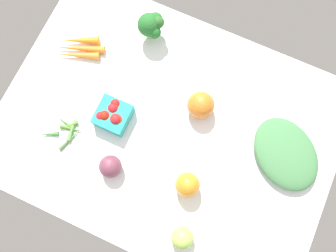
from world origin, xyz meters
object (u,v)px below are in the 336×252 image
object	(u,v)px
bell_pepper_orange	(187,185)
red_onion_center	(110,166)
leafy_greens_clump	(286,154)
heirloom_tomato_orange	(201,105)
carrot_bunch	(79,48)
okra_pile	(67,130)
heirloom_tomato_green	(182,238)
berry_basket	(113,115)
broccoli_head	(151,25)

from	to	relation	value
bell_pepper_orange	red_onion_center	world-z (taller)	bell_pepper_orange
leafy_greens_clump	red_onion_center	bearing A→B (deg)	28.66
leafy_greens_clump	heirloom_tomato_orange	bearing A→B (deg)	-5.47
carrot_bunch	okra_pile	bearing A→B (deg)	109.61
heirloom_tomato_orange	heirloom_tomato_green	distance (cm)	38.92
okra_pile	carrot_bunch	world-z (taller)	carrot_bunch
bell_pepper_orange	red_onion_center	size ratio (longest dim) A/B	1.29
leafy_greens_clump	berry_basket	bearing A→B (deg)	11.61
bell_pepper_orange	broccoli_head	xyz separation A→B (cm)	(30.18, -40.37, 1.97)
berry_basket	leafy_greens_clump	bearing A→B (deg)	-168.39
heirloom_tomato_orange	broccoli_head	bearing A→B (deg)	-34.78
leafy_greens_clump	broccoli_head	bearing A→B (deg)	-20.22
broccoli_head	leafy_greens_clump	bearing A→B (deg)	159.78
heirloom_tomato_green	leafy_greens_clump	distance (cm)	39.43
carrot_bunch	heirloom_tomato_orange	world-z (taller)	heirloom_tomato_orange
carrot_bunch	bell_pepper_orange	size ratio (longest dim) A/B	1.90
carrot_bunch	heirloom_tomato_green	size ratio (longest dim) A/B	2.55
bell_pepper_orange	red_onion_center	bearing A→B (deg)	11.12
carrot_bunch	leafy_greens_clump	distance (cm)	73.18
heirloom_tomato_orange	broccoli_head	world-z (taller)	broccoli_head
berry_basket	red_onion_center	size ratio (longest dim) A/B	1.45
bell_pepper_orange	red_onion_center	xyz separation A→B (cm)	(22.71, 4.46, -1.00)
carrot_bunch	heirloom_tomato_orange	distance (cm)	44.02
carrot_bunch	leafy_greens_clump	bearing A→B (deg)	175.94
carrot_bunch	leafy_greens_clump	xyz separation A→B (cm)	(-72.99, 5.18, 1.07)
bell_pepper_orange	broccoli_head	bearing A→B (deg)	-53.22
berry_basket	heirloom_tomato_green	xyz separation A→B (cm)	(-33.67, 23.94, 0.15)
red_onion_center	broccoli_head	distance (cm)	45.55
heirloom_tomato_green	leafy_greens_clump	xyz separation A→B (cm)	(-18.71, -34.70, -0.88)
berry_basket	red_onion_center	distance (cm)	15.74
okra_pile	heirloom_tomato_orange	world-z (taller)	heirloom_tomato_orange
bell_pepper_orange	broccoli_head	distance (cm)	50.44
okra_pile	red_onion_center	bearing A→B (deg)	165.38
okra_pile	carrot_bunch	bearing A→B (deg)	-70.39
berry_basket	broccoli_head	bearing A→B (deg)	-87.97
bell_pepper_orange	leafy_greens_clump	xyz separation A→B (cm)	(-23.29, -20.67, -1.99)
broccoli_head	berry_basket	bearing A→B (deg)	92.03
okra_pile	berry_basket	xyz separation A→B (cm)	(-11.46, -9.72, 2.43)
broccoli_head	okra_pile	bearing A→B (deg)	75.52
carrot_bunch	red_onion_center	size ratio (longest dim) A/B	2.46
heirloom_tomato_orange	berry_basket	size ratio (longest dim) A/B	0.86
red_onion_center	heirloom_tomato_green	bearing A→B (deg)	160.69
berry_basket	heirloom_tomato_orange	bearing A→B (deg)	-149.77
carrot_bunch	broccoli_head	distance (cm)	24.84
heirloom_tomato_green	broccoli_head	size ratio (longest dim) A/B	0.64
carrot_bunch	berry_basket	distance (cm)	26.11
okra_pile	heirloom_tomato_orange	bearing A→B (deg)	-146.16
okra_pile	heirloom_tomato_orange	size ratio (longest dim) A/B	1.51
okra_pile	leafy_greens_clump	size ratio (longest dim) A/B	0.55
heirloom_tomato_green	leafy_greens_clump	bearing A→B (deg)	-118.34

